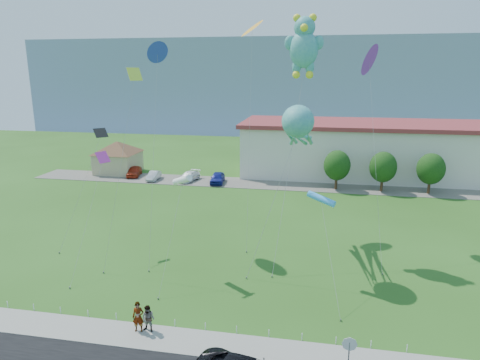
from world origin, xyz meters
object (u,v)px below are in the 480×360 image
parked_car_silver (154,176)px  teddy_bear_kite (304,45)px  parked_car_red (134,171)px  octopus_kite (298,129)px  warehouse (444,151)px  parked_car_blue (217,178)px  stop_sign (349,348)px  parked_car_white (189,176)px  pavilion (118,154)px  pedestrian_right (148,319)px  pedestrian_left (138,317)px

parked_car_silver → teddy_bear_kite: teddy_bear_kite is taller
parked_car_red → octopus_kite: bearing=-55.9°
warehouse → parked_car_red: (-46.43, -8.04, -3.30)m
parked_car_blue → stop_sign: bearing=-72.6°
stop_sign → teddy_bear_kite: (-3.67, 18.65, 16.08)m
parked_car_red → teddy_bear_kite: teddy_bear_kite is taller
warehouse → parked_car_white: 38.53m
pavilion → octopus_kite: bearing=-42.6°
pedestrian_right → parked_car_white: pedestrian_right is taller
pedestrian_right → stop_sign: bearing=-3.2°
pavilion → parked_car_blue: size_ratio=2.04×
stop_sign → parked_car_silver: size_ratio=0.66×
pedestrian_right → octopus_kite: octopus_kite is taller
pavilion → parked_car_red: size_ratio=2.06×
pavilion → teddy_bear_kite: size_ratio=0.45×
stop_sign → pedestrian_left: stop_sign is taller
parked_car_red → octopus_kite: (26.22, -25.38, 10.41)m
pavilion → pedestrian_right: 45.73m
pavilion → pedestrian_left: size_ratio=4.70×
pedestrian_left → pedestrian_right: pedestrian_left is taller
pavilion → parked_car_red: bearing=-29.8°
pedestrian_right → parked_car_silver: 39.17m
pedestrian_right → parked_car_white: bearing=109.7°
pavilion → parked_car_silver: size_ratio=2.42×
pavilion → stop_sign: 53.90m
parked_car_white → teddy_bear_kite: teddy_bear_kite is taller
octopus_kite → warehouse: bearing=58.8°
teddy_bear_kite → pavilion: bearing=141.7°
pedestrian_right → teddy_bear_kite: bearing=70.1°
stop_sign → parked_car_red: stop_sign is taller
teddy_bear_kite → parked_car_white: bearing=130.1°
warehouse → stop_sign: 51.00m
pedestrian_right → warehouse: bearing=64.7°
pedestrian_left → pedestrian_right: bearing=-0.5°
stop_sign → octopus_kite: octopus_kite is taller
parked_car_red → octopus_kite: octopus_kite is taller
warehouse → parked_car_blue: bearing=-163.3°
stop_sign → parked_car_blue: bearing=113.0°
parked_car_silver → octopus_kite: size_ratio=0.29×
parked_car_silver → octopus_kite: bearing=-50.2°
pavilion → parked_car_red: (3.57, -2.04, -2.20)m
parked_car_silver → teddy_bear_kite: (22.39, -19.83, 17.26)m
pedestrian_right → teddy_bear_kite: (8.18, 16.68, 16.98)m
warehouse → parked_car_red: warehouse is taller
stop_sign → parked_car_silver: bearing=124.1°
pavilion → parked_car_blue: 17.77m
parked_car_white → stop_sign: bearing=-49.7°
parked_car_silver → parked_car_red: bearing=152.9°
stop_sign → teddy_bear_kite: size_ratio=0.12×
pavilion → teddy_bear_kite: 40.83m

